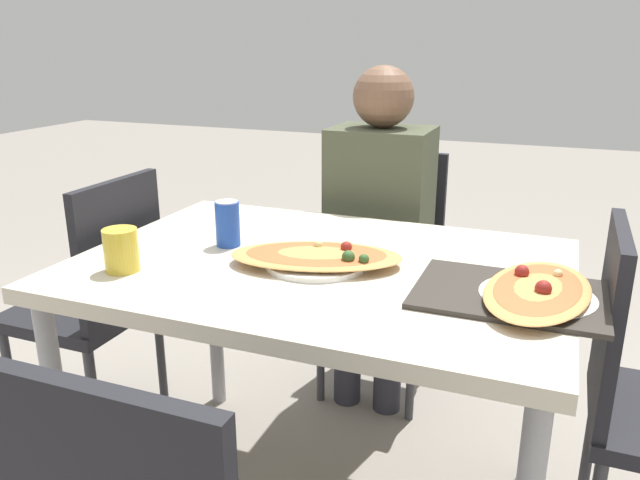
{
  "coord_description": "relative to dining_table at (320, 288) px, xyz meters",
  "views": [
    {
      "loc": [
        0.55,
        -1.39,
        1.3
      ],
      "look_at": [
        0.0,
        -0.01,
        0.82
      ],
      "focal_mm": 35.0,
      "sensor_mm": 36.0,
      "label": 1
    }
  ],
  "objects": [
    {
      "name": "dining_table",
      "position": [
        0.0,
        0.0,
        0.0
      ],
      "size": [
        1.23,
        0.86,
        0.76
      ],
      "color": "beige",
      "rests_on": "ground_plane"
    },
    {
      "name": "chair_far_seated",
      "position": [
        -0.03,
        0.76,
        -0.17
      ],
      "size": [
        0.4,
        0.4,
        0.9
      ],
      "rotation": [
        0.0,
        0.0,
        3.14
      ],
      "color": "black",
      "rests_on": "ground_plane"
    },
    {
      "name": "chair_side_left",
      "position": [
        -0.8,
        0.07,
        -0.17
      ],
      "size": [
        0.4,
        0.4,
        0.9
      ],
      "rotation": [
        0.0,
        0.0,
        1.57
      ],
      "color": "black",
      "rests_on": "ground_plane"
    },
    {
      "name": "person_seated",
      "position": [
        -0.03,
        0.65,
        0.03
      ],
      "size": [
        0.34,
        0.29,
        1.22
      ],
      "rotation": [
        0.0,
        0.0,
        3.14
      ],
      "color": "#2D2D38",
      "rests_on": "ground_plane"
    },
    {
      "name": "pizza_main",
      "position": [
        0.01,
        -0.03,
        0.1
      ],
      "size": [
        0.48,
        0.34,
        0.06
      ],
      "color": "white",
      "rests_on": "dining_table"
    },
    {
      "name": "soda_can",
      "position": [
        -0.28,
        0.03,
        0.14
      ],
      "size": [
        0.07,
        0.07,
        0.12
      ],
      "color": "#1E47B2",
      "rests_on": "dining_table"
    },
    {
      "name": "drink_glass",
      "position": [
        -0.43,
        -0.24,
        0.13
      ],
      "size": [
        0.08,
        0.08,
        0.11
      ],
      "color": "gold",
      "rests_on": "dining_table"
    },
    {
      "name": "serving_tray",
      "position": [
        0.47,
        -0.06,
        0.08
      ],
      "size": [
        0.41,
        0.3,
        0.01
      ],
      "color": "#332D28",
      "rests_on": "dining_table"
    },
    {
      "name": "pizza_second",
      "position": [
        0.53,
        -0.06,
        0.1
      ],
      "size": [
        0.26,
        0.42,
        0.06
      ],
      "color": "white",
      "rests_on": "dining_table"
    }
  ]
}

